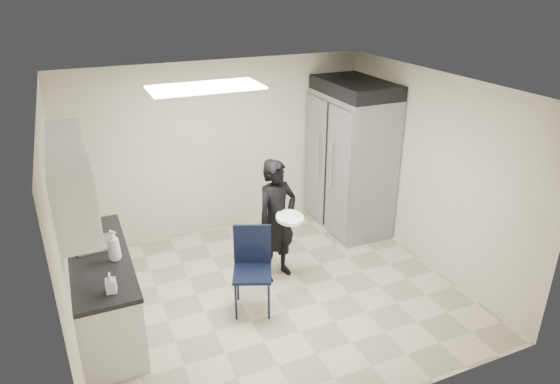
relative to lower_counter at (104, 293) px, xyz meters
name	(u,v)px	position (x,y,z in m)	size (l,w,h in m)	color
floor	(273,294)	(1.95, -0.20, -0.43)	(4.50, 4.50, 0.00)	#C3B399
ceiling	(271,87)	(1.95, -0.20, 2.17)	(4.50, 4.50, 0.00)	white
back_wall	(220,149)	(1.95, 1.80, 0.87)	(4.50, 4.50, 0.00)	beige
left_wall	(62,238)	(-0.30, -0.20, 0.87)	(4.00, 4.00, 0.00)	beige
right_wall	(430,171)	(4.20, -0.20, 0.87)	(4.00, 4.00, 0.00)	beige
ceiling_panel	(206,87)	(1.35, 0.20, 2.14)	(1.20, 0.60, 0.02)	white
lower_counter	(104,293)	(0.00, 0.00, 0.00)	(0.60, 1.90, 0.86)	silver
countertop	(98,258)	(0.00, 0.00, 0.46)	(0.64, 1.95, 0.05)	black
sink	(98,248)	(0.02, 0.25, 0.44)	(0.42, 0.40, 0.14)	gray
faucet	(77,240)	(-0.18, 0.25, 0.59)	(0.02, 0.02, 0.24)	silver
upper_cabinets	(71,179)	(-0.13, 0.00, 1.40)	(0.35, 1.80, 0.75)	silver
towel_dispenser	(63,162)	(-0.19, 1.15, 1.19)	(0.22, 0.30, 0.35)	black
notice_sticker_left	(64,240)	(-0.29, -0.10, 0.79)	(0.00, 0.12, 0.07)	yellow
notice_sticker_right	(64,235)	(-0.29, 0.10, 0.75)	(0.00, 0.12, 0.07)	yellow
commercial_fridge	(351,163)	(3.78, 1.07, 0.62)	(0.80, 1.35, 2.10)	gray
fridge_compressor	(355,87)	(3.78, 1.07, 1.77)	(0.80, 1.35, 0.20)	black
folding_chair	(252,274)	(1.62, -0.39, 0.07)	(0.44, 0.44, 1.00)	black
man_tuxedo	(277,221)	(2.17, 0.18, 0.38)	(0.60, 0.40, 1.63)	black
bucket_lid	(290,218)	(2.24, -0.06, 0.52)	(0.34, 0.34, 0.04)	white
soap_bottle_a	(114,245)	(0.17, -0.15, 0.65)	(0.13, 0.13, 0.34)	silver
soap_bottle_b	(110,283)	(0.06, -0.75, 0.58)	(0.09, 0.10, 0.21)	silver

